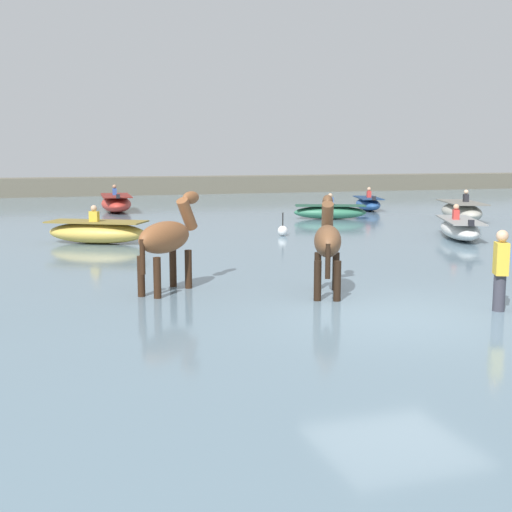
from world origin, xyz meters
TOP-DOWN VIEW (x-y plane):
  - ground_plane at (0.00, 0.00)m, footprint 120.00×120.00m
  - water_surface at (0.00, 10.00)m, footprint 90.00×90.00m
  - horse_lead_bay at (-0.37, 1.94)m, footprint 1.08×1.87m
  - horse_trailing_chestnut at (-3.15, 3.13)m, footprint 1.63×1.63m
  - boat_far_offshore at (9.44, 18.94)m, footprint 1.86×3.13m
  - boat_mid_outer at (10.48, 13.11)m, footprint 2.42×3.69m
  - boat_distant_east at (-3.80, 10.77)m, footprint 3.17×2.46m
  - boat_distant_west at (5.91, 15.51)m, footprint 3.09×1.93m
  - boat_near_starboard at (-1.96, 21.79)m, footprint 1.57×3.82m
  - boat_near_port at (7.05, 8.34)m, footprint 2.32×3.49m
  - person_onlooker_right at (1.80, -0.22)m, footprint 0.32×0.38m
  - channel_buoy at (2.06, 10.76)m, footprint 0.33×0.33m
  - far_shoreline at (0.00, 35.09)m, footprint 80.00×2.40m

SIDE VIEW (x-z plane):
  - ground_plane at x=0.00m, z-range 0.00..0.00m
  - water_surface at x=0.00m, z-range 0.00..0.26m
  - channel_buoy at x=2.06m, z-range 0.05..0.81m
  - boat_distant_west at x=5.91m, z-range 0.02..1.08m
  - boat_near_port at x=7.05m, z-range 0.02..1.11m
  - boat_far_offshore at x=9.44m, z-range 0.02..1.11m
  - boat_distant_east at x=-3.80m, z-range 0.02..1.17m
  - boat_mid_outer at x=10.48m, z-range 0.02..1.26m
  - boat_near_starboard at x=-1.96m, z-range 0.02..1.27m
  - far_shoreline at x=0.00m, z-range 0.00..1.41m
  - person_onlooker_right at x=1.80m, z-range 0.05..1.68m
  - horse_lead_bay at x=-0.37m, z-range 0.19..2.27m
  - horse_trailing_chestnut at x=-3.15m, z-range 0.20..2.33m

